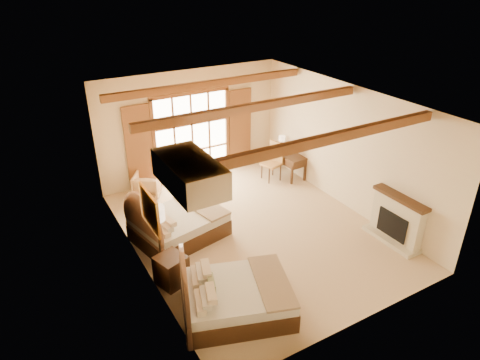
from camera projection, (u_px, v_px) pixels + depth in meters
floor at (253, 230)px, 10.38m from camera, size 7.00×7.00×0.00m
wall_back at (191, 125)px, 12.36m from camera, size 5.50×0.00×5.50m
wall_left at (136, 200)px, 8.43m from camera, size 0.00×7.00×7.00m
wall_right at (346, 147)px, 10.88m from camera, size 0.00×7.00×7.00m
ceiling at (255, 101)px, 8.93m from camera, size 7.00×7.00×0.00m
ceiling_beams at (255, 107)px, 8.99m from camera, size 5.39×4.60×0.18m
french_doors at (192, 137)px, 12.47m from camera, size 3.95×0.08×2.60m
fireplace at (396, 221)px, 9.76m from camera, size 0.46×1.40×1.16m
painting at (150, 210)px, 7.81m from camera, size 0.06×0.95×0.75m
canopy_valance at (190, 173)px, 6.43m from camera, size 0.70×1.40×0.45m
bed_near at (230, 298)px, 7.70m from camera, size 2.40×2.02×1.29m
bed_far at (173, 224)px, 9.87m from camera, size 2.26×1.86×1.30m
nightstand at (171, 270)px, 8.51m from camera, size 0.67×0.67×0.64m
floor_lamp at (157, 218)px, 8.32m from camera, size 0.34×0.34×1.59m
armchair at (147, 185)px, 11.76m from camera, size 0.97×0.98×0.65m
ottoman at (193, 186)px, 11.98m from camera, size 0.66×0.66×0.39m
desk at (286, 163)px, 12.93m from camera, size 0.63×1.34×0.71m
desk_chair at (272, 168)px, 12.66m from camera, size 0.62×0.61×1.14m
desk_lamp at (282, 139)px, 13.04m from camera, size 0.19×0.19×0.38m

